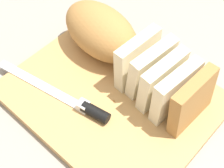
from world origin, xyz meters
The scene contains 6 objects.
ground_plane centered at (0.00, 0.00, 0.00)m, with size 3.00×3.00×0.00m, color gray.
cutting_board centered at (0.00, 0.00, 0.01)m, with size 0.37×0.30×0.02m, color tan.
bread_loaf centered at (-0.03, 0.07, 0.07)m, with size 0.34×0.14×0.10m.
bread_knife centered at (-0.03, -0.06, 0.03)m, with size 0.26×0.06×0.02m.
crumb_near_knife centered at (0.01, -0.01, 0.02)m, with size 0.00×0.00×0.00m, color #996633.
crumb_near_loaf centered at (-0.01, 0.04, 0.02)m, with size 0.01×0.01×0.01m, color #996633.
Camera 1 is at (0.24, -0.28, 0.54)m, focal length 54.45 mm.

